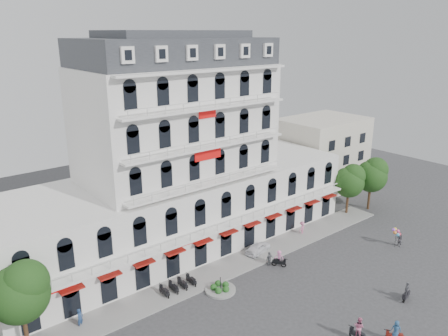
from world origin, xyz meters
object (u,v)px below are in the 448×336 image
parked_car (258,248)px  rider_southwest (359,329)px  rider_east (396,332)px  balloon_vendor (399,237)px  rider_center (279,258)px  rider_northeast (407,291)px

parked_car → rider_southwest: 17.46m
rider_east → balloon_vendor: 18.89m
rider_center → balloon_vendor: bearing=33.2°
rider_northeast → rider_center: bearing=-79.1°
rider_northeast → rider_center: 13.58m
parked_car → rider_center: size_ratio=1.89×
rider_southwest → rider_northeast: 8.88m
rider_east → rider_center: 15.30m
parked_car → rider_northeast: bearing=-176.4°
parked_car → rider_northeast: (4.73, -16.45, 0.33)m
rider_northeast → balloon_vendor: bearing=-157.5°
rider_northeast → balloon_vendor: 11.90m
rider_east → rider_center: rider_east is taller
parked_car → rider_center: (-0.41, -3.87, 0.40)m
parked_car → rider_center: rider_center is taller
rider_east → rider_northeast: (6.56, 2.66, -0.08)m
rider_southwest → rider_east: size_ratio=1.09×
parked_car → rider_southwest: bearing=153.8°
rider_southwest → rider_east: (2.30, -2.15, -0.15)m
balloon_vendor → rider_northeast: bearing=-146.2°
rider_southwest → rider_center: bearing=-19.9°
parked_car → rider_southwest: rider_southwest is taller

